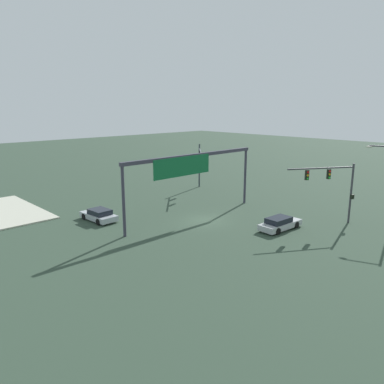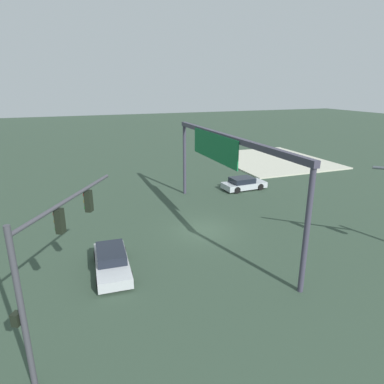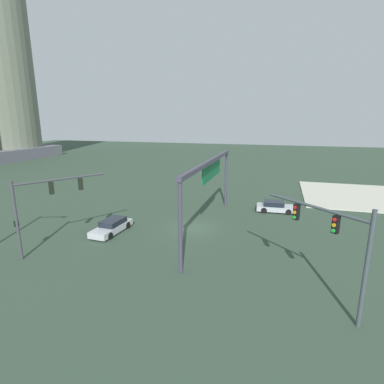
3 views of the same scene
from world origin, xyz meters
name	(u,v)px [view 2 (image 2 of 3)]	position (x,y,z in m)	size (l,w,h in m)	color
ground_plane	(203,230)	(0.00, 0.00, 0.00)	(199.64, 199.64, 0.00)	#2F4233
sidewalk_corner	(271,160)	(18.01, -17.60, 0.07)	(15.39, 13.23, 0.15)	#B8B8A5
traffic_signal_opposite_side	(52,248)	(-8.23, 9.41, 4.26)	(6.07, 4.05, 5.99)	#3B3B42
overhead_sign_gantry	(223,151)	(0.44, -1.60, 5.49)	(17.47, 0.43, 6.69)	#3A3848
sedan_car_approaching	(112,261)	(-3.17, 6.83, 0.57)	(4.73, 2.04, 1.21)	#B0B5B9
sedan_car_waiting_far	(243,184)	(7.73, -7.51, 0.57)	(2.14, 4.32, 1.21)	#AAB2B9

